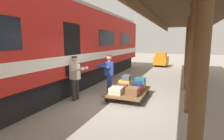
{
  "coord_description": "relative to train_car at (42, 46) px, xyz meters",
  "views": [
    {
      "loc": [
        -1.97,
        6.04,
        2.24
      ],
      "look_at": [
        0.59,
        -0.46,
        1.15
      ],
      "focal_mm": 28.95,
      "sensor_mm": 36.0,
      "label": 1
    }
  ],
  "objects": [
    {
      "name": "porter_by_door",
      "position": [
        -1.73,
        0.23,
        -1.14
      ],
      "size": [
        0.68,
        0.46,
        1.7
      ],
      "color": "#332D28",
      "rests_on": "ground_plane"
    },
    {
      "name": "luggage_cart",
      "position": [
        -3.56,
        -0.76,
        -1.8
      ],
      "size": [
        1.4,
        2.09,
        0.3
      ],
      "color": "brown",
      "rests_on": "ground_plane"
    },
    {
      "name": "suitcase_yellow_case",
      "position": [
        -3.25,
        -1.33,
        -1.61
      ],
      "size": [
        0.49,
        0.47,
        0.3
      ],
      "primitive_type": "cube",
      "rotation": [
        0.0,
        0.0,
        -0.0
      ],
      "color": "gold",
      "rests_on": "luggage_cart"
    },
    {
      "name": "suitcase_tan_vintage",
      "position": [
        -3.88,
        -1.33,
        -1.63
      ],
      "size": [
        0.46,
        0.53,
        0.25
      ],
      "primitive_type": "cube",
      "rotation": [
        0.0,
        0.0,
        -0.04
      ],
      "color": "tan",
      "rests_on": "luggage_cart"
    },
    {
      "name": "suitcase_slate_roller",
      "position": [
        -3.29,
        -1.35,
        -1.36
      ],
      "size": [
        0.35,
        0.47,
        0.21
      ],
      "primitive_type": "cube",
      "rotation": [
        0.0,
        0.0,
        0.06
      ],
      "color": "#4C515B",
      "rests_on": "suitcase_yellow_case"
    },
    {
      "name": "suitcase_navy_fabric",
      "position": [
        -3.9,
        -0.73,
        -1.48
      ],
      "size": [
        0.48,
        0.44,
        0.18
      ],
      "primitive_type": "cube",
      "rotation": [
        0.0,
        0.0,
        0.14
      ],
      "color": "navy",
      "rests_on": "suitcase_red_plastic"
    },
    {
      "name": "ground_plane",
      "position": [
        -3.55,
        0.0,
        -2.06
      ],
      "size": [
        60.0,
        60.0,
        0.0
      ],
      "primitive_type": "plane",
      "color": "gray"
    },
    {
      "name": "suitcase_cream_canvas",
      "position": [
        -3.25,
        -0.18,
        -1.64
      ],
      "size": [
        0.49,
        0.58,
        0.24
      ],
      "primitive_type": "cube",
      "rotation": [
        0.0,
        0.0,
        0.05
      ],
      "color": "beige",
      "rests_on": "luggage_cart"
    },
    {
      "name": "porter_in_overalls",
      "position": [
        -2.61,
        -0.98,
        -1.14
      ],
      "size": [
        0.71,
        0.5,
        1.7
      ],
      "color": "navy",
      "rests_on": "ground_plane"
    },
    {
      "name": "suitcase_red_plastic",
      "position": [
        -3.88,
        -0.76,
        -1.66
      ],
      "size": [
        0.48,
        0.62,
        0.19
      ],
      "primitive_type": "cube",
      "rotation": [
        0.0,
        0.0,
        -0.07
      ],
      "color": "#AD231E",
      "rests_on": "luggage_cart"
    },
    {
      "name": "suitcase_brown_leather",
      "position": [
        -3.88,
        -0.18,
        -1.61
      ],
      "size": [
        0.44,
        0.47,
        0.29
      ],
      "primitive_type": "cube",
      "rotation": [
        0.0,
        0.0,
        -0.01
      ],
      "color": "brown",
      "rests_on": "luggage_cart"
    },
    {
      "name": "baggage_tug",
      "position": [
        -3.7,
        -10.89,
        -1.43
      ],
      "size": [
        1.21,
        1.77,
        1.3
      ],
      "color": "orange",
      "rests_on": "ground_plane"
    },
    {
      "name": "train_car",
      "position": [
        0.0,
        0.0,
        0.0
      ],
      "size": [
        3.02,
        19.97,
        4.0
      ],
      "color": "#B21E19",
      "rests_on": "ground_plane"
    },
    {
      "name": "suitcase_burgundy_valise",
      "position": [
        -3.25,
        -0.76,
        -1.67
      ],
      "size": [
        0.53,
        0.68,
        0.19
      ],
      "primitive_type": "cube",
      "rotation": [
        0.0,
        0.0,
        0.13
      ],
      "color": "maroon",
      "rests_on": "luggage_cart"
    },
    {
      "name": "suitcase_teal_softside",
      "position": [
        -3.9,
        -1.32,
        -1.41
      ],
      "size": [
        0.41,
        0.4,
        0.2
      ],
      "primitive_type": "cube",
      "rotation": [
        0.0,
        0.0,
        0.02
      ],
      "color": "#1E666B",
      "rests_on": "suitcase_tan_vintage"
    },
    {
      "name": "platform_canopy",
      "position": [
        -5.71,
        0.0,
        1.2
      ],
      "size": [
        3.2,
        19.31,
        3.56
      ],
      "color": "brown",
      "rests_on": "ground_plane"
    }
  ]
}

